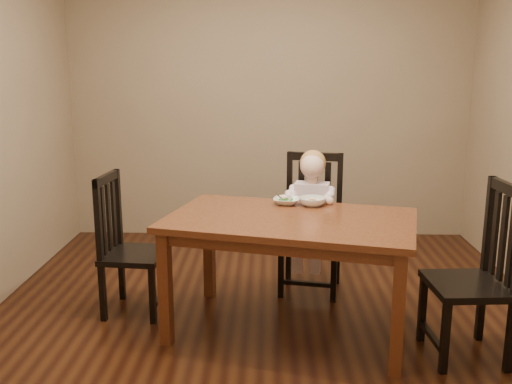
{
  "coord_description": "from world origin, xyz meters",
  "views": [
    {
      "loc": [
        -0.01,
        -3.75,
        1.74
      ],
      "look_at": [
        -0.1,
        0.25,
        0.84
      ],
      "focal_mm": 40.0,
      "sensor_mm": 36.0,
      "label": 1
    }
  ],
  "objects_px": {
    "chair_left": "(128,247)",
    "bowl_peas": "(286,201)",
    "toddler": "(311,208)",
    "bowl_veg": "(312,202)",
    "chair_child": "(312,226)",
    "dining_table": "(290,231)",
    "chair_right": "(477,276)"
  },
  "relations": [
    {
      "from": "chair_left",
      "to": "bowl_peas",
      "type": "height_order",
      "value": "chair_left"
    },
    {
      "from": "toddler",
      "to": "bowl_veg",
      "type": "relative_size",
      "value": 3.2
    },
    {
      "from": "chair_left",
      "to": "bowl_peas",
      "type": "bearing_deg",
      "value": 99.08
    },
    {
      "from": "chair_child",
      "to": "bowl_veg",
      "type": "height_order",
      "value": "chair_child"
    },
    {
      "from": "chair_left",
      "to": "bowl_veg",
      "type": "relative_size",
      "value": 5.4
    },
    {
      "from": "dining_table",
      "to": "chair_left",
      "type": "bearing_deg",
      "value": 166.04
    },
    {
      "from": "chair_left",
      "to": "bowl_peas",
      "type": "xyz_separation_m",
      "value": [
        1.12,
        0.06,
        0.32
      ]
    },
    {
      "from": "chair_child",
      "to": "bowl_veg",
      "type": "relative_size",
      "value": 5.76
    },
    {
      "from": "chair_right",
      "to": "bowl_veg",
      "type": "distance_m",
      "value": 1.17
    },
    {
      "from": "bowl_peas",
      "to": "dining_table",
      "type": "bearing_deg",
      "value": -87.41
    },
    {
      "from": "chair_right",
      "to": "dining_table",
      "type": "bearing_deg",
      "value": 70.39
    },
    {
      "from": "toddler",
      "to": "bowl_peas",
      "type": "xyz_separation_m",
      "value": [
        -0.2,
        -0.35,
        0.14
      ]
    },
    {
      "from": "chair_right",
      "to": "bowl_peas",
      "type": "xyz_separation_m",
      "value": [
        -1.12,
        0.66,
        0.29
      ]
    },
    {
      "from": "chair_right",
      "to": "bowl_peas",
      "type": "relative_size",
      "value": 5.86
    },
    {
      "from": "bowl_veg",
      "to": "chair_right",
      "type": "bearing_deg",
      "value": -33.77
    },
    {
      "from": "chair_child",
      "to": "chair_right",
      "type": "bearing_deg",
      "value": 141.05
    },
    {
      "from": "dining_table",
      "to": "bowl_peas",
      "type": "height_order",
      "value": "bowl_peas"
    },
    {
      "from": "bowl_veg",
      "to": "dining_table",
      "type": "bearing_deg",
      "value": -117.78
    },
    {
      "from": "dining_table",
      "to": "chair_child",
      "type": "xyz_separation_m",
      "value": [
        0.2,
        0.75,
        -0.18
      ]
    },
    {
      "from": "dining_table",
      "to": "chair_right",
      "type": "distance_m",
      "value": 1.16
    },
    {
      "from": "dining_table",
      "to": "bowl_peas",
      "type": "distance_m",
      "value": 0.36
    },
    {
      "from": "chair_right",
      "to": "toddler",
      "type": "bearing_deg",
      "value": 38.63
    },
    {
      "from": "bowl_veg",
      "to": "chair_child",
      "type": "bearing_deg",
      "value": 85.43
    },
    {
      "from": "dining_table",
      "to": "chair_right",
      "type": "bearing_deg",
      "value": -16.17
    },
    {
      "from": "dining_table",
      "to": "bowl_veg",
      "type": "height_order",
      "value": "bowl_veg"
    },
    {
      "from": "toddler",
      "to": "bowl_veg",
      "type": "distance_m",
      "value": 0.41
    },
    {
      "from": "chair_child",
      "to": "chair_left",
      "type": "bearing_deg",
      "value": 29.89
    },
    {
      "from": "bowl_peas",
      "to": "bowl_veg",
      "type": "bearing_deg",
      "value": -12.06
    },
    {
      "from": "chair_left",
      "to": "bowl_veg",
      "type": "bearing_deg",
      "value": 96.96
    },
    {
      "from": "dining_table",
      "to": "chair_right",
      "type": "relative_size",
      "value": 1.63
    },
    {
      "from": "bowl_veg",
      "to": "bowl_peas",
      "type": "bearing_deg",
      "value": 167.94
    },
    {
      "from": "chair_right",
      "to": "bowl_peas",
      "type": "distance_m",
      "value": 1.33
    }
  ]
}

